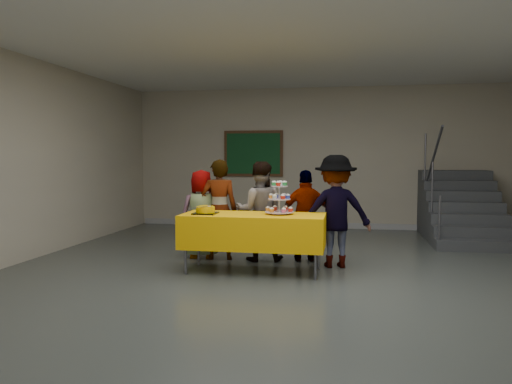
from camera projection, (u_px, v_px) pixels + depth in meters
room_shell at (293, 104)px, 5.74m from camera, size 10.00×10.04×3.02m
bake_table at (253, 230)px, 6.58m from camera, size 1.88×0.78×0.77m
cupcake_stand at (279, 201)px, 6.56m from camera, size 0.38×0.38×0.44m
bear_cake at (205, 209)px, 6.60m from camera, size 0.32×0.36×0.12m
schoolchild_a at (202, 214)px, 7.52m from camera, size 0.72×0.54×1.33m
schoolchild_b at (219, 210)px, 7.39m from camera, size 0.60×0.45×1.49m
schoolchild_c at (259, 211)px, 7.31m from camera, size 0.79×0.66×1.46m
schoolchild_d at (306, 216)px, 7.24m from camera, size 0.83×0.47×1.34m
schoolchild_e at (335, 211)px, 6.89m from camera, size 1.09×0.75×1.55m
staircase at (459, 212)px, 9.39m from camera, size 1.30×2.40×2.04m
noticeboard at (253, 154)px, 10.89m from camera, size 1.30×0.05×1.00m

